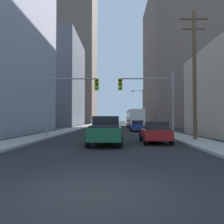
# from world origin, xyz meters

# --- Properties ---
(ground_plane) EXTENTS (400.00, 400.00, 0.00)m
(ground_plane) POSITION_xyz_m (0.00, 0.00, 0.00)
(ground_plane) COLOR black
(sidewalk_left) EXTENTS (2.53, 160.00, 0.15)m
(sidewalk_left) POSITION_xyz_m (-6.43, 50.00, 0.07)
(sidewalk_left) COLOR #9E9E99
(sidewalk_left) RESTS_ON ground
(sidewalk_right) EXTENTS (2.53, 160.00, 0.15)m
(sidewalk_right) POSITION_xyz_m (6.43, 50.00, 0.07)
(sidewalk_right) COLOR #9E9E99
(sidewalk_right) RESTS_ON ground
(city_bus) EXTENTS (2.67, 11.53, 3.40)m
(city_bus) POSITION_xyz_m (4.12, 39.38, 1.93)
(city_bus) COLOR silver
(city_bus) RESTS_ON ground
(pickup_truck_green) EXTENTS (2.20, 5.41, 1.90)m
(pickup_truck_green) POSITION_xyz_m (-0.14, 10.48, 0.93)
(pickup_truck_green) COLOR #195938
(pickup_truck_green) RESTS_ON ground
(sedan_red) EXTENTS (1.95, 4.26, 1.52)m
(sedan_red) POSITION_xyz_m (3.35, 11.46, 0.77)
(sedan_red) COLOR maroon
(sedan_red) RESTS_ON ground
(sedan_navy) EXTENTS (1.95, 4.20, 1.52)m
(sedan_navy) POSITION_xyz_m (0.00, 20.42, 0.77)
(sedan_navy) COLOR #141E4C
(sedan_navy) RESTS_ON ground
(sedan_blue) EXTENTS (1.95, 4.21, 1.52)m
(sedan_blue) POSITION_xyz_m (3.51, 27.26, 0.77)
(sedan_blue) COLOR navy
(sedan_blue) RESTS_ON ground
(sedan_black) EXTENTS (1.95, 4.25, 1.52)m
(sedan_black) POSITION_xyz_m (0.04, 39.90, 0.77)
(sedan_black) COLOR black
(sedan_black) RESTS_ON ground
(traffic_signal_near_left) EXTENTS (4.84, 0.44, 6.00)m
(traffic_signal_near_left) POSITION_xyz_m (-3.66, 15.99, 4.09)
(traffic_signal_near_left) COLOR gray
(traffic_signal_near_left) RESTS_ON ground
(traffic_signal_near_right) EXTENTS (5.08, 0.44, 6.00)m
(traffic_signal_near_right) POSITION_xyz_m (3.55, 15.99, 4.10)
(traffic_signal_near_right) COLOR gray
(traffic_signal_near_right) RESTS_ON ground
(utility_pole_right) EXTENTS (2.20, 0.28, 10.15)m
(utility_pole_right) POSITION_xyz_m (6.68, 12.90, 5.35)
(utility_pole_right) COLOR brown
(utility_pole_right) RESTS_ON ground
(street_lamp_right) EXTENTS (2.42, 0.32, 7.50)m
(street_lamp_right) POSITION_xyz_m (5.48, 40.84, 4.54)
(street_lamp_right) COLOR gray
(street_lamp_right) RESTS_ON ground
(building_left_mid_office) EXTENTS (20.98, 18.58, 20.94)m
(building_left_mid_office) POSITION_xyz_m (-18.70, 50.22, 10.47)
(building_left_mid_office) COLOR #4C515B
(building_left_mid_office) RESTS_ON ground
(building_left_far_tower) EXTENTS (14.55, 23.96, 72.58)m
(building_left_far_tower) POSITION_xyz_m (-15.24, 88.08, 36.29)
(building_left_far_tower) COLOR #66564C
(building_left_far_tower) RESTS_ON ground
(building_right_mid_block) EXTENTS (25.36, 22.47, 30.47)m
(building_right_mid_block) POSITION_xyz_m (20.87, 49.30, 15.24)
(building_right_mid_block) COLOR #66564C
(building_right_mid_block) RESTS_ON ground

